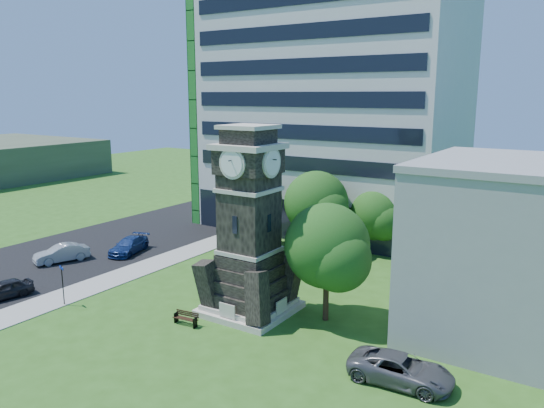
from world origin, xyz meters
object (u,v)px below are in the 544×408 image
Objects in this scene: clock_tower at (249,234)px; car_street_mid at (62,253)px; street_sign at (62,280)px; park_bench at (186,318)px; car_street_north at (129,246)px; car_east_lot at (401,369)px; car_street_south at (4,289)px.

clock_tower is 20.19m from car_street_mid.
car_street_mid is 1.59× the size of street_sign.
street_sign reaches higher than park_bench.
street_sign is at bearing -173.55° from park_bench.
car_street_north is at bearing 134.89° from street_sign.
car_street_mid is 31.22m from car_east_lot.
car_street_south is at bearing -154.37° from clock_tower.
car_street_north is 29.24m from car_east_lot.
car_street_north is at bearing 142.61° from park_bench.
car_street_mid is at bearing -137.99° from car_street_north.
car_east_lot is (27.18, 4.42, 0.06)m from car_street_south.
car_street_north is 16.97m from park_bench.
car_east_lot reaches higher than car_street_north.
car_street_south reaches higher than park_bench.
car_east_lot is (31.07, -3.03, -0.02)m from car_street_mid.
street_sign is (5.53, -10.77, 1.06)m from car_street_north.
car_east_lot is 3.13× the size of park_bench.
car_street_mid reaches higher than car_east_lot.
park_bench is at bearing 31.10° from street_sign.
clock_tower is at bearing 45.91° from street_sign.
car_street_south is 8.40m from car_street_mid.
car_street_mid is at bearing 129.07° from car_street_south.
car_street_south is (-15.78, -7.57, -4.62)m from clock_tower.
car_street_mid is at bearing 161.04° from park_bench.
clock_tower is at bearing 20.72° from car_street_mid.
car_east_lot is 22.83m from street_sign.
street_sign reaches higher than car_street_north.
park_bench is at bearing 89.61° from car_east_lot.
car_street_north is (-0.98, 12.31, 0.04)m from car_street_south.
car_street_south is 4.94m from street_sign.
car_street_north reaches higher than park_bench.
car_street_south is at bearing -42.09° from car_street_mid.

